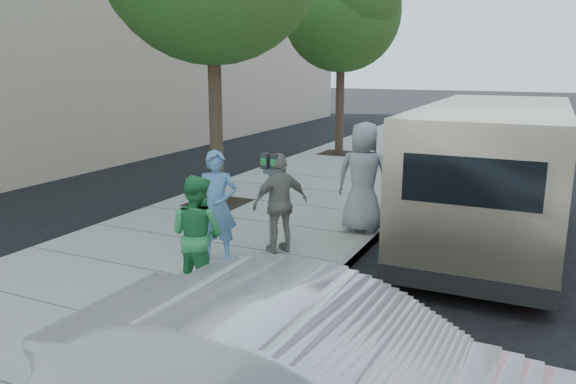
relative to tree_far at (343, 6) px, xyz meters
The scene contains 10 objects.
ground 11.36m from the tree_far, 77.30° to the right, with size 120.00×120.00×0.00m, color black.
sidewalk 11.17m from the tree_far, 82.85° to the right, with size 5.00×60.00×0.15m, color gray.
curb_face 11.70m from the tree_far, 69.73° to the right, with size 0.12×60.00×0.16m, color gray.
tree_far is the anchor object (origin of this frame).
parking_meter 10.87m from the tree_far, 76.15° to the right, with size 0.34×0.16×1.60m.
van 10.06m from the tree_far, 53.78° to the right, with size 2.28×6.62×2.45m.
person_officer 11.53m from the tree_far, 79.92° to the right, with size 0.62×0.41×1.71m, color #5484B3.
person_green_shirt 12.72m from the tree_far, 78.85° to the right, with size 0.77×0.60×1.59m, color #2F914B.
person_gray_shirt 9.72m from the tree_far, 67.36° to the right, with size 0.97×0.63×1.99m, color #959497.
person_striped_polo 11.00m from the tree_far, 75.27° to the right, with size 0.95×0.39×1.61m, color gray.
Camera 1 is at (4.16, -7.70, 3.14)m, focal length 35.00 mm.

